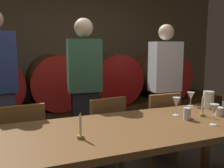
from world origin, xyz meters
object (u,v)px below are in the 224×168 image
(guest_center, at_px, (85,91))
(pitcher, at_px, (208,100))
(wine_barrel_center, at_px, (55,81))
(guest_right, at_px, (165,88))
(dining_table, at_px, (129,135))
(cup_center, at_px, (187,114))
(candle_right, at_px, (202,110))
(wine_glass_left, at_px, (176,102))
(chair_left, at_px, (23,143))
(wine_glass_center, at_px, (214,110))
(cup_right, at_px, (219,111))
(wine_barrel_right, at_px, (109,78))
(wine_glass_right, at_px, (191,96))
(wine_barrel_far_right, at_px, (158,75))
(chair_right, at_px, (159,125))
(candle_left, at_px, (81,132))
(chair_center, at_px, (104,132))

(guest_center, distance_m, pitcher, 1.37)
(wine_barrel_center, bearing_deg, guest_right, -45.83)
(dining_table, distance_m, cup_center, 0.58)
(candle_right, relative_size, wine_glass_left, 1.18)
(guest_center, xyz_separation_m, cup_center, (0.62, -1.08, -0.07))
(pitcher, relative_size, wine_glass_left, 1.04)
(chair_left, height_order, wine_glass_center, wine_glass_center)
(guest_right, distance_m, cup_right, 1.05)
(candle_right, bearing_deg, guest_center, 128.49)
(wine_barrel_right, bearing_deg, wine_glass_right, -84.09)
(guest_center, relative_size, wine_glass_right, 11.17)
(wine_barrel_center, bearing_deg, pitcher, -58.77)
(wine_barrel_far_right, bearing_deg, wine_glass_center, -112.71)
(chair_right, height_order, candle_right, candle_right)
(wine_glass_left, bearing_deg, guest_center, 124.03)
(dining_table, bearing_deg, wine_barrel_right, 72.11)
(cup_right, bearing_deg, candle_left, -175.87)
(chair_right, height_order, wine_glass_right, wine_glass_right)
(wine_glass_center, bearing_deg, candle_left, 174.48)
(dining_table, relative_size, chair_center, 2.87)
(guest_right, xyz_separation_m, pitcher, (0.02, -0.79, -0.01))
(wine_barrel_center, height_order, wine_glass_left, wine_barrel_center)
(wine_barrel_center, distance_m, wine_glass_left, 2.27)
(chair_right, height_order, cup_right, chair_right)
(guest_right, bearing_deg, cup_center, 69.90)
(guest_right, relative_size, candle_left, 8.69)
(wine_glass_left, bearing_deg, pitcher, 11.77)
(dining_table, relative_size, chair_left, 2.87)
(pitcher, height_order, cup_center, pitcher)
(guest_center, bearing_deg, wine_glass_right, 152.33)
(wine_barrel_center, bearing_deg, chair_left, -110.56)
(chair_right, height_order, cup_center, chair_right)
(dining_table, relative_size, candle_right, 12.33)
(candle_right, height_order, pitcher, candle_right)
(chair_right, height_order, candle_left, candle_left)
(guest_center, bearing_deg, cup_center, 126.44)
(wine_barrel_center, relative_size, wine_barrel_right, 1.00)
(chair_center, height_order, cup_center, chair_center)
(dining_table, bearing_deg, wine_glass_right, 23.06)
(chair_left, xyz_separation_m, guest_center, (0.73, 0.36, 0.40))
(guest_right, bearing_deg, wine_glass_right, 85.58)
(chair_right, xyz_separation_m, candle_left, (-1.16, -0.79, 0.33))
(wine_glass_left, relative_size, cup_right, 2.10)
(chair_left, distance_m, chair_right, 1.51)
(wine_glass_right, bearing_deg, dining_table, -156.94)
(candle_right, bearing_deg, candle_left, -173.44)
(wine_barrel_center, height_order, wine_barrel_far_right, same)
(pitcher, bearing_deg, wine_glass_right, 125.73)
(chair_right, xyz_separation_m, wine_glass_left, (-0.16, -0.53, 0.40))
(guest_right, xyz_separation_m, cup_center, (-0.46, -1.04, -0.05))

